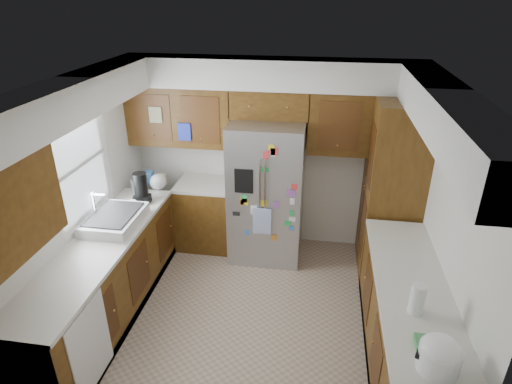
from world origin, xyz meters
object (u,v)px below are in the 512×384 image
at_px(rice_cooker, 440,355).
at_px(paper_towel, 417,299).
at_px(pantry, 392,189).
at_px(fridge, 267,192).

xyz_separation_m(rice_cooker, paper_towel, (-0.05, 0.55, 0.00)).
height_order(pantry, rice_cooker, pantry).
relative_size(pantry, paper_towel, 8.19).
bearing_deg(rice_cooker, pantry, 89.99).
relative_size(fridge, paper_towel, 6.86).
xyz_separation_m(pantry, fridge, (-1.50, 0.05, -0.17)).
xyz_separation_m(pantry, paper_towel, (-0.05, -1.98, -0.02)).
bearing_deg(pantry, paper_towel, -91.42).
relative_size(rice_cooker, paper_towel, 1.10).
bearing_deg(fridge, rice_cooker, -59.87).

